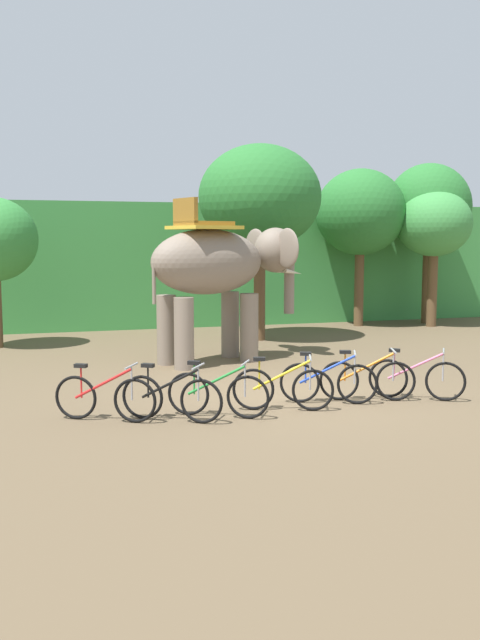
# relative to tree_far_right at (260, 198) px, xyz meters

# --- Properties ---
(ground_plane) EXTENTS (80.00, 80.00, 0.00)m
(ground_plane) POSITION_rel_tree_far_right_xyz_m (-1.62, -6.78, -4.02)
(ground_plane) COLOR brown
(foliage_hedge) EXTENTS (36.00, 6.00, 4.03)m
(foliage_hedge) POSITION_rel_tree_far_right_xyz_m (-1.62, 6.27, -2.00)
(foliage_hedge) COLOR #3D8E42
(foliage_hedge) RESTS_ON ground
(tree_far_right) EXTENTS (3.44, 3.44, 5.50)m
(tree_far_right) POSITION_rel_tree_far_right_xyz_m (0.00, 0.00, 0.00)
(tree_far_right) COLOR brown
(tree_far_right) RESTS_ON ground
(tree_center_right) EXTENTS (2.93, 2.93, 5.15)m
(tree_center_right) POSITION_rel_tree_far_right_xyz_m (4.19, 2.18, -0.29)
(tree_center_right) COLOR brown
(tree_center_right) RESTS_ON ground
(tree_far_left) EXTENTS (2.43, 2.43, 4.46)m
(tree_far_left) POSITION_rel_tree_far_right_xyz_m (6.43, 1.35, -0.68)
(tree_far_left) COLOR brown
(tree_far_left) RESTS_ON ground
(tree_center) EXTENTS (2.84, 2.84, 5.40)m
(tree_center) POSITION_rel_tree_far_right_xyz_m (6.70, 2.18, -0.08)
(tree_center) COLOR brown
(tree_center) RESTS_ON ground
(elephant) EXTENTS (4.22, 2.77, 3.78)m
(elephant) POSITION_rel_tree_far_right_xyz_m (-1.96, -3.01, -1.82)
(elephant) COLOR gray
(elephant) RESTS_ON ground
(bike_red) EXTENTS (1.52, 0.89, 0.92)m
(bike_red) POSITION_rel_tree_far_right_xyz_m (-5.12, -7.75, -3.63)
(bike_red) COLOR black
(bike_red) RESTS_ON ground
(bike_black) EXTENTS (1.46, 0.98, 0.92)m
(bike_black) POSITION_rel_tree_far_right_xyz_m (-4.11, -8.05, -3.63)
(bike_black) COLOR black
(bike_black) RESTS_ON ground
(bike_green) EXTENTS (1.50, 0.92, 0.92)m
(bike_green) POSITION_rel_tree_far_right_xyz_m (-3.34, -8.01, -3.63)
(bike_green) COLOR black
(bike_green) RESTS_ON ground
(bike_yellow) EXTENTS (1.62, 0.73, 0.92)m
(bike_yellow) POSITION_rel_tree_far_right_xyz_m (-2.18, -7.91, -3.63)
(bike_yellow) COLOR black
(bike_yellow) RESTS_ON ground
(bike_blue) EXTENTS (1.59, 0.79, 0.92)m
(bike_blue) POSITION_rel_tree_far_right_xyz_m (-1.25, -7.66, -3.63)
(bike_blue) COLOR black
(bike_blue) RESTS_ON ground
(bike_orange) EXTENTS (1.63, 0.71, 0.92)m
(bike_orange) POSITION_rel_tree_far_right_xyz_m (-0.49, -7.66, -3.63)
(bike_orange) COLOR black
(bike_orange) RESTS_ON ground
(bike_pink) EXTENTS (1.46, 0.98, 0.92)m
(bike_pink) POSITION_rel_tree_far_right_xyz_m (0.40, -7.82, -3.63)
(bike_pink) COLOR black
(bike_pink) RESTS_ON ground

